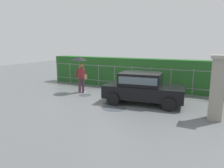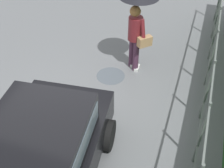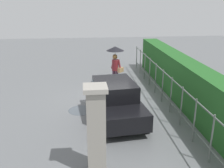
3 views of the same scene
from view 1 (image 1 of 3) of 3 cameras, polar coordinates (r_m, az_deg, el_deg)
name	(u,v)px [view 1 (image 1 of 3)]	position (r m, az deg, el deg)	size (l,w,h in m)	color
ground_plane	(109,100)	(10.50, -0.94, -4.51)	(40.00, 40.00, 0.00)	slate
car	(142,87)	(9.94, 8.41, -0.75)	(3.88, 2.19, 1.48)	black
pedestrian	(80,66)	(12.02, -8.81, 4.85)	(0.92, 0.92, 2.10)	#47283D
gate_pillar	(217,87)	(8.53, 27.01, -0.82)	(0.60, 0.60, 2.42)	gray
fence_section	(132,77)	(12.55, 5.44, 1.88)	(11.61, 0.05, 1.50)	#59605B
hedge_row	(137,73)	(13.43, 6.94, 2.99)	(12.56, 0.90, 1.90)	#235B23
puddle_near	(114,108)	(9.26, 0.53, -6.65)	(1.07, 1.07, 0.00)	#4C545B
puddle_far	(85,95)	(11.59, -7.53, -3.09)	(0.72, 0.72, 0.00)	#4C545B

